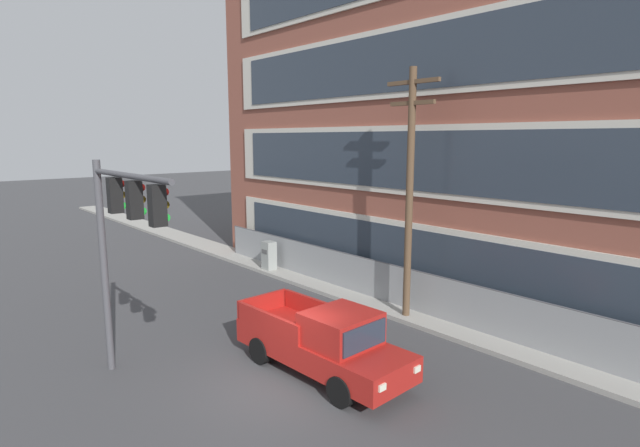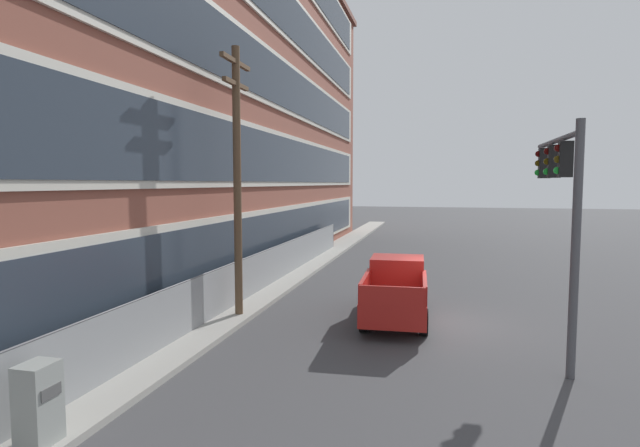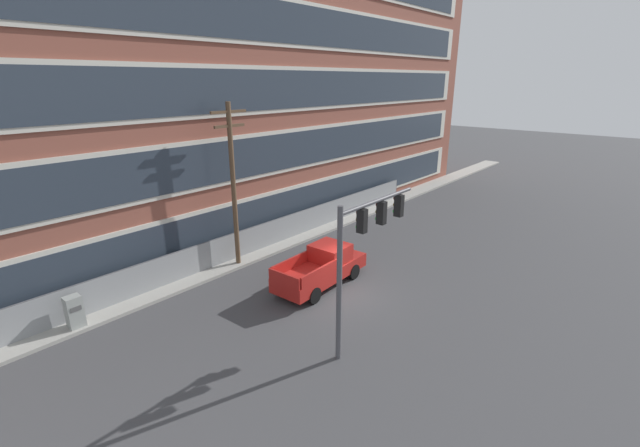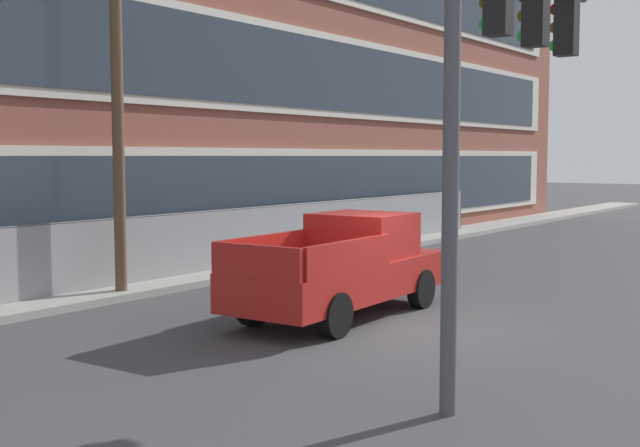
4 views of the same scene
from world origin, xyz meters
name	(u,v)px [view 3 (image 3 of 4)]	position (x,y,z in m)	size (l,w,h in m)	color
ground_plane	(342,294)	(0.00, 0.00, 0.00)	(160.00, 160.00, 0.00)	#424244
sidewalk_building_side	(249,256)	(0.00, 6.95, 0.08)	(80.00, 1.75, 0.16)	#9E9B93
brick_mill_building	(268,88)	(6.61, 11.93, 9.43)	(44.22, 8.80, 18.82)	brown
chain_link_fence	(265,236)	(1.55, 7.18, 0.88)	(30.89, 0.06, 1.72)	gray
traffic_signal_mast	(364,240)	(-2.59, -2.97, 4.34)	(4.75, 0.43, 5.98)	#4C4C51
pickup_truck_red	(322,267)	(0.20, 1.43, 0.94)	(5.63, 2.21, 1.98)	#AD1E19
utility_pole_near_corner	(233,181)	(-1.08, 6.56, 4.89)	(2.18, 0.26, 8.94)	brown
electrical_cabinet	(75,313)	(-9.69, 6.53, 0.77)	(0.62, 0.54, 1.55)	#939993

